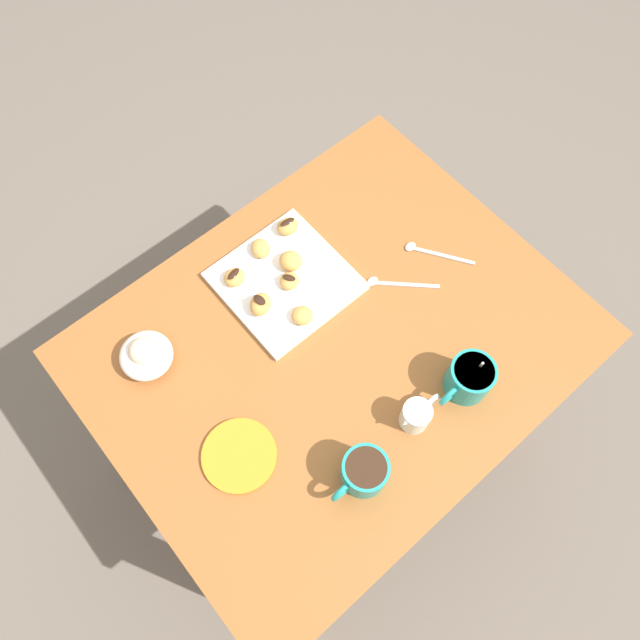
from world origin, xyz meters
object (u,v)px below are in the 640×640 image
(beignet_1, at_px, (235,277))
(beignet_4, at_px, (302,315))
(coffee_mug_teal_right, at_px, (364,472))
(beignet_3, at_px, (289,281))
(cream_pitcher_white, at_px, (416,415))
(beignet_5, at_px, (260,304))
(dining_table, at_px, (334,363))
(beignet_6, at_px, (288,226))
(beignet_2, at_px, (291,261))
(pastry_plate_square, at_px, (285,281))
(saucer_orange_left, at_px, (239,455))
(beignet_0, at_px, (261,248))
(coffee_mug_teal_left, at_px, (469,378))
(ice_cream_bowl, at_px, (146,355))

(beignet_1, xyz_separation_m, beignet_4, (-0.06, 0.17, -0.00))
(coffee_mug_teal_right, height_order, beignet_3, coffee_mug_teal_right)
(beignet_1, height_order, beignet_3, same)
(cream_pitcher_white, bearing_deg, beignet_5, -77.96)
(dining_table, height_order, coffee_mug_teal_right, coffee_mug_teal_right)
(beignet_4, bearing_deg, beignet_6, -121.39)
(cream_pitcher_white, bearing_deg, beignet_1, -80.03)
(beignet_4, relative_size, beignet_6, 0.90)
(beignet_3, bearing_deg, beignet_2, -132.64)
(cream_pitcher_white, relative_size, beignet_2, 1.99)
(beignet_4, bearing_deg, beignet_3, -111.28)
(beignet_3, height_order, beignet_5, beignet_5)
(beignet_5, bearing_deg, cream_pitcher_white, 102.04)
(pastry_plate_square, height_order, beignet_6, beignet_6)
(beignet_2, bearing_deg, beignet_3, 47.36)
(beignet_3, height_order, beignet_6, beignet_6)
(beignet_1, height_order, beignet_6, beignet_6)
(beignet_5, relative_size, beignet_6, 1.06)
(coffee_mug_teal_right, distance_m, saucer_orange_left, 0.25)
(beignet_0, height_order, beignet_5, beignet_5)
(coffee_mug_teal_left, height_order, beignet_5, coffee_mug_teal_left)
(coffee_mug_teal_left, xyz_separation_m, beignet_4, (0.16, -0.34, -0.02))
(beignet_6, bearing_deg, beignet_0, 2.93)
(beignet_2, bearing_deg, beignet_0, -67.85)
(pastry_plate_square, bearing_deg, ice_cream_bowl, -7.05)
(cream_pitcher_white, bearing_deg, beignet_0, -90.49)
(coffee_mug_teal_right, distance_m, beignet_6, 0.59)
(beignet_3, relative_size, beignet_5, 0.81)
(pastry_plate_square, relative_size, beignet_5, 5.00)
(saucer_orange_left, bearing_deg, coffee_mug_teal_right, 130.27)
(beignet_1, bearing_deg, coffee_mug_teal_left, 113.32)
(dining_table, xyz_separation_m, coffee_mug_teal_left, (-0.14, 0.25, 0.18))
(saucer_orange_left, relative_size, beignet_5, 2.79)
(coffee_mug_teal_right, height_order, beignet_1, coffee_mug_teal_right)
(beignet_0, xyz_separation_m, beignet_4, (0.04, 0.19, 0.00))
(ice_cream_bowl, bearing_deg, beignet_6, -172.77)
(cream_pitcher_white, relative_size, beignet_4, 2.26)
(beignet_4, bearing_deg, beignet_2, -118.72)
(beignet_4, distance_m, beignet_6, 0.23)
(saucer_orange_left, height_order, beignet_5, beignet_5)
(saucer_orange_left, xyz_separation_m, beignet_6, (-0.41, -0.34, 0.03))
(dining_table, xyz_separation_m, saucer_orange_left, (0.31, 0.06, 0.13))
(coffee_mug_teal_right, distance_m, beignet_1, 0.51)
(beignet_1, bearing_deg, coffee_mug_teal_right, 82.02)
(dining_table, relative_size, beignet_1, 21.28)
(beignet_2, distance_m, beignet_6, 0.09)
(ice_cream_bowl, relative_size, beignet_1, 2.35)
(cream_pitcher_white, bearing_deg, coffee_mug_teal_right, 5.70)
(coffee_mug_teal_left, bearing_deg, cream_pitcher_white, -6.78)
(beignet_2, height_order, beignet_3, beignet_2)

